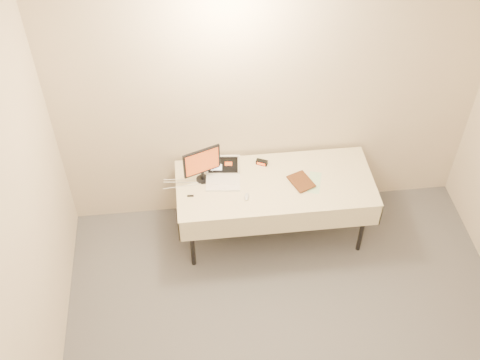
{
  "coord_description": "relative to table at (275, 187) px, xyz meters",
  "views": [
    {
      "loc": [
        -0.77,
        -1.87,
        4.73
      ],
      "look_at": [
        -0.34,
        1.99,
        0.86
      ],
      "focal_mm": 45.0,
      "sensor_mm": 36.0,
      "label": 1
    }
  ],
  "objects": [
    {
      "name": "paper_form",
      "position": [
        0.37,
        -0.04,
        0.06
      ],
      "size": [
        0.19,
        0.31,
        0.0
      ],
      "primitive_type": "cube",
      "rotation": [
        0.0,
        0.0,
        -0.29
      ],
      "color": "#B8E8BA",
      "rests_on": "table"
    },
    {
      "name": "monitor",
      "position": [
        -0.67,
        0.11,
        0.28
      ],
      "size": [
        0.35,
        0.16,
        0.37
      ],
      "rotation": [
        0.0,
        0.0,
        0.36
      ],
      "color": "black",
      "rests_on": "table"
    },
    {
      "name": "laptop",
      "position": [
        -0.48,
        0.1,
        0.12
      ],
      "size": [
        0.34,
        0.29,
        0.22
      ],
      "rotation": [
        0.0,
        0.0,
        -0.1
      ],
      "color": "white",
      "rests_on": "table"
    },
    {
      "name": "back_wall",
      "position": [
        0.0,
        0.45,
        0.67
      ],
      "size": [
        4.0,
        0.1,
        2.7
      ],
      "primitive_type": "cube",
      "color": "beige",
      "rests_on": "ground"
    },
    {
      "name": "usb_dongle",
      "position": [
        -0.8,
        -0.09,
        0.07
      ],
      "size": [
        0.06,
        0.02,
        0.01
      ],
      "primitive_type": "cube",
      "rotation": [
        0.0,
        0.0,
        -0.09
      ],
      "color": "black",
      "rests_on": "table"
    },
    {
      "name": "alarm_clock",
      "position": [
        -0.09,
        0.26,
        0.08
      ],
      "size": [
        0.12,
        0.09,
        0.05
      ],
      "rotation": [
        0.0,
        0.0,
        -0.43
      ],
      "color": "black",
      "rests_on": "table"
    },
    {
      "name": "clicker",
      "position": [
        -0.29,
        -0.16,
        0.07
      ],
      "size": [
        0.06,
        0.1,
        0.02
      ],
      "primitive_type": "ellipsoid",
      "rotation": [
        0.0,
        0.0,
        -0.19
      ],
      "color": "silver",
      "rests_on": "table"
    },
    {
      "name": "table",
      "position": [
        0.0,
        0.0,
        0.0
      ],
      "size": [
        1.86,
        0.81,
        0.74
      ],
      "color": "black",
      "rests_on": "ground"
    },
    {
      "name": "book",
      "position": [
        0.16,
        -0.06,
        0.18
      ],
      "size": [
        0.18,
        0.09,
        0.24
      ],
      "primitive_type": "imported",
      "rotation": [
        0.0,
        0.0,
        0.38
      ],
      "color": "brown",
      "rests_on": "table"
    }
  ]
}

